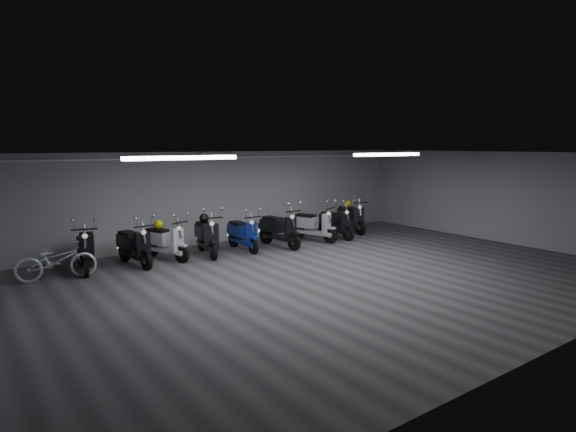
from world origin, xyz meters
TOP-DOWN VIEW (x-y plane):
  - floor at (0.00, 0.00)m, footprint 14.00×10.00m
  - ceiling at (0.00, 0.00)m, footprint 14.00×10.00m
  - back_wall at (0.00, 5.00)m, footprint 14.00×0.01m
  - front_wall at (0.00, -5.00)m, footprint 14.00×0.01m
  - right_wall at (7.00, 0.00)m, footprint 0.01×10.00m
  - fluor_strip_left at (-3.00, 1.00)m, footprint 2.40×0.18m
  - fluor_strip_right at (3.00, 1.00)m, footprint 2.40×0.18m
  - conduit at (0.00, 4.92)m, footprint 13.60×0.05m
  - scooter_0 at (-4.34, 3.75)m, footprint 1.05×1.94m
  - scooter_1 at (-3.24, 3.56)m, footprint 0.84×1.86m
  - scooter_2 at (-2.38, 3.69)m, footprint 1.18×1.84m
  - scooter_3 at (-1.26, 3.56)m, footprint 0.97×1.96m
  - scooter_4 at (-0.15, 3.51)m, footprint 0.60×1.74m
  - scooter_5 at (0.97, 3.30)m, footprint 0.85×1.95m
  - scooter_6 at (2.33, 3.38)m, footprint 1.18×1.91m
  - scooter_8 at (3.24, 3.38)m, footprint 0.61×1.77m
  - scooter_9 at (4.34, 3.84)m, footprint 0.99×1.93m
  - bicycle at (-5.07, 3.33)m, footprint 1.74×0.82m
  - helmet_0 at (-2.47, 3.92)m, footprint 0.25×0.25m
  - helmet_1 at (-1.21, 3.82)m, footprint 0.26×0.26m
  - helmet_2 at (4.40, 4.09)m, footprint 0.24×0.24m

SIDE VIEW (x-z plane):
  - floor at x=0.00m, z-range -0.01..0.00m
  - bicycle at x=-5.07m, z-range 0.00..1.08m
  - scooter_4 at x=-0.15m, z-range 0.00..1.29m
  - scooter_2 at x=-2.38m, z-range 0.00..1.30m
  - scooter_8 at x=3.24m, z-range 0.00..1.31m
  - scooter_1 at x=-3.24m, z-range 0.00..1.34m
  - scooter_6 at x=2.33m, z-range 0.00..1.35m
  - scooter_9 at x=4.34m, z-range 0.00..1.37m
  - scooter_0 at x=-4.34m, z-range 0.00..1.37m
  - scooter_3 at x=-1.26m, z-range 0.00..1.39m
  - scooter_5 at x=0.97m, z-range 0.00..1.41m
  - helmet_0 at x=-2.47m, z-range 0.81..1.05m
  - helmet_2 at x=4.40m, z-range 0.85..1.09m
  - helmet_1 at x=-1.21m, z-range 0.86..1.13m
  - back_wall at x=0.00m, z-range 0.00..2.80m
  - front_wall at x=0.00m, z-range 0.00..2.80m
  - right_wall at x=7.00m, z-range 0.00..2.80m
  - conduit at x=0.00m, z-range 2.59..2.65m
  - fluor_strip_left at x=-3.00m, z-range 2.70..2.78m
  - fluor_strip_right at x=3.00m, z-range 2.70..2.78m
  - ceiling at x=0.00m, z-range 2.80..2.81m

